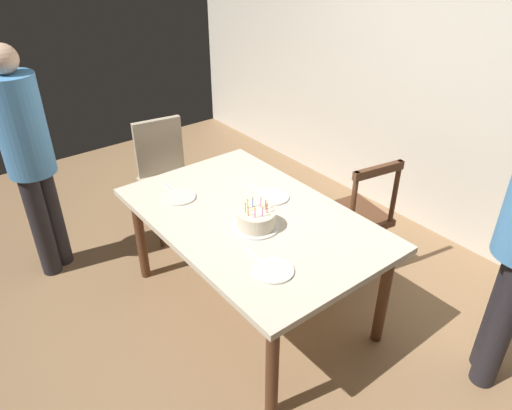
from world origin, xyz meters
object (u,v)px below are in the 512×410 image
(plate_near_guest, at_px, (273,271))
(chair_spindle_back, at_px, (355,217))
(plate_far_side, at_px, (272,197))
(person_celebrant, at_px, (28,153))
(birthday_cake, at_px, (256,220))
(dining_table, at_px, (251,226))
(chair_upholstered, at_px, (166,172))
(plate_near_celebrant, at_px, (179,197))

(plate_near_guest, relative_size, chair_spindle_back, 0.23)
(plate_far_side, distance_m, person_celebrant, 1.69)
(chair_spindle_back, height_order, person_celebrant, person_celebrant)
(birthday_cake, distance_m, plate_near_guest, 0.43)
(dining_table, bearing_deg, chair_spindle_back, 81.03)
(plate_far_side, bearing_deg, dining_table, -70.79)
(person_celebrant, bearing_deg, chair_upholstered, 87.62)
(plate_near_guest, bearing_deg, person_celebrant, -159.04)
(chair_upholstered, relative_size, person_celebrant, 0.56)
(birthday_cake, height_order, plate_near_guest, birthday_cake)
(birthday_cake, bearing_deg, dining_table, 155.33)
(plate_near_celebrant, xyz_separation_m, plate_far_side, (0.38, 0.49, 0.00))
(birthday_cake, relative_size, chair_upholstered, 0.29)
(birthday_cake, bearing_deg, plate_near_guest, -25.85)
(person_celebrant, bearing_deg, dining_table, 35.99)
(plate_near_celebrant, distance_m, person_celebrant, 1.08)
(plate_near_celebrant, distance_m, plate_near_guest, 0.98)
(birthday_cake, distance_m, person_celebrant, 1.66)
(birthday_cake, height_order, plate_near_celebrant, birthday_cake)
(dining_table, distance_m, plate_near_guest, 0.57)
(plate_near_celebrant, height_order, chair_upholstered, chair_upholstered)
(plate_near_guest, relative_size, person_celebrant, 0.13)
(birthday_cake, height_order, chair_upholstered, chair_upholstered)
(plate_near_celebrant, height_order, chair_spindle_back, chair_spindle_back)
(plate_near_guest, distance_m, chair_upholstered, 1.78)
(dining_table, bearing_deg, plate_near_guest, -25.56)
(birthday_cake, xyz_separation_m, chair_spindle_back, (0.01, 0.91, -0.34))
(plate_near_guest, height_order, chair_spindle_back, chair_spindle_back)
(dining_table, distance_m, plate_near_celebrant, 0.53)
(dining_table, height_order, plate_near_guest, plate_near_guest)
(plate_far_side, bearing_deg, birthday_cake, -55.08)
(plate_near_guest, xyz_separation_m, person_celebrant, (-1.79, -0.68, 0.22))
(plate_near_guest, bearing_deg, birthday_cake, 154.15)
(dining_table, distance_m, chair_spindle_back, 0.89)
(plate_far_side, xyz_separation_m, person_celebrant, (-1.19, -1.17, 0.22))
(plate_near_celebrant, bearing_deg, plate_far_side, 51.90)
(plate_near_celebrant, relative_size, chair_spindle_back, 0.23)
(dining_table, relative_size, plate_near_celebrant, 7.71)
(birthday_cake, distance_m, chair_spindle_back, 0.97)
(birthday_cake, relative_size, person_celebrant, 0.17)
(chair_upholstered, bearing_deg, plate_far_side, 9.39)
(birthday_cake, distance_m, plate_near_celebrant, 0.62)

